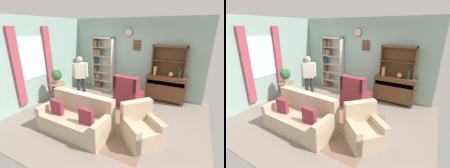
# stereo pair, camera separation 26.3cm
# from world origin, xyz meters

# --- Properties ---
(ground_plane) EXTENTS (5.40, 4.60, 0.02)m
(ground_plane) POSITION_xyz_m (0.00, 0.00, -0.01)
(ground_plane) COLOR gray
(wall_back) EXTENTS (5.00, 0.09, 2.80)m
(wall_back) POSITION_xyz_m (-0.00, 2.13, 1.41)
(wall_back) COLOR #93B7AD
(wall_back) RESTS_ON ground_plane
(wall_left) EXTENTS (0.16, 4.20, 2.80)m
(wall_left) POSITION_xyz_m (-2.52, -0.04, 1.40)
(wall_left) COLOR #93B7AD
(wall_left) RESTS_ON ground_plane
(area_rug) EXTENTS (2.42, 2.12, 0.01)m
(area_rug) POSITION_xyz_m (0.20, -0.30, 0.00)
(area_rug) COLOR #846651
(area_rug) RESTS_ON ground_plane
(bookshelf) EXTENTS (0.90, 0.30, 2.10)m
(bookshelf) POSITION_xyz_m (-1.27, 1.94, 1.07)
(bookshelf) COLOR silver
(bookshelf) RESTS_ON ground_plane
(sideboard) EXTENTS (1.30, 0.45, 0.92)m
(sideboard) POSITION_xyz_m (1.31, 1.86, 0.51)
(sideboard) COLOR brown
(sideboard) RESTS_ON ground_plane
(sideboard_hutch) EXTENTS (1.10, 0.26, 1.00)m
(sideboard_hutch) POSITION_xyz_m (1.31, 1.97, 1.56)
(sideboard_hutch) COLOR brown
(sideboard_hutch) RESTS_ON sideboard
(vase_tall) EXTENTS (0.11, 0.11, 0.30)m
(vase_tall) POSITION_xyz_m (0.92, 1.78, 1.07)
(vase_tall) COLOR tan
(vase_tall) RESTS_ON sideboard
(vase_round) EXTENTS (0.15, 0.15, 0.17)m
(vase_round) POSITION_xyz_m (1.44, 1.79, 1.01)
(vase_round) COLOR tan
(vase_round) RESTS_ON sideboard
(bottle_wine) EXTENTS (0.07, 0.07, 0.26)m
(bottle_wine) POSITION_xyz_m (1.70, 1.77, 1.05)
(bottle_wine) COLOR #194223
(bottle_wine) RESTS_ON sideboard
(couch_floral) EXTENTS (1.83, 0.91, 0.90)m
(couch_floral) POSITION_xyz_m (-0.31, -0.92, 0.31)
(couch_floral) COLOR #C6AD8E
(couch_floral) RESTS_ON ground_plane
(armchair_floral) EXTENTS (1.08, 1.08, 0.88)m
(armchair_floral) POSITION_xyz_m (1.24, -0.56, 0.29)
(armchair_floral) COLOR #C6AD8E
(armchair_floral) RESTS_ON ground_plane
(wingback_chair) EXTENTS (0.83, 0.85, 1.05)m
(wingback_chair) POSITION_xyz_m (0.31, 0.93, 0.38)
(wingback_chair) COLOR maroon
(wingback_chair) RESTS_ON ground_plane
(plant_stand) EXTENTS (0.52, 0.52, 0.70)m
(plant_stand) POSITION_xyz_m (-1.88, 0.05, 0.43)
(plant_stand) COLOR #997047
(plant_stand) RESTS_ON ground_plane
(potted_plant_large) EXTENTS (0.34, 0.34, 0.47)m
(potted_plant_large) POSITION_xyz_m (-1.85, 0.03, 0.98)
(potted_plant_large) COLOR gray
(potted_plant_large) RESTS_ON plant_stand
(person_reading) EXTENTS (0.47, 0.36, 1.56)m
(person_reading) POSITION_xyz_m (-1.32, 0.59, 0.91)
(person_reading) COLOR #38333D
(person_reading) RESTS_ON ground_plane
(coffee_table) EXTENTS (0.80, 0.50, 0.42)m
(coffee_table) POSITION_xyz_m (-0.36, -0.10, 0.35)
(coffee_table) COLOR brown
(coffee_table) RESTS_ON ground_plane
(book_stack) EXTENTS (0.17, 0.15, 0.08)m
(book_stack) POSITION_xyz_m (-0.36, 0.00, 0.46)
(book_stack) COLOR #B22D33
(book_stack) RESTS_ON coffee_table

